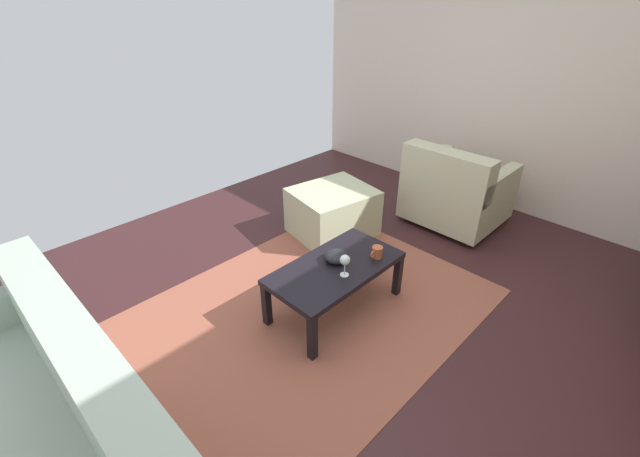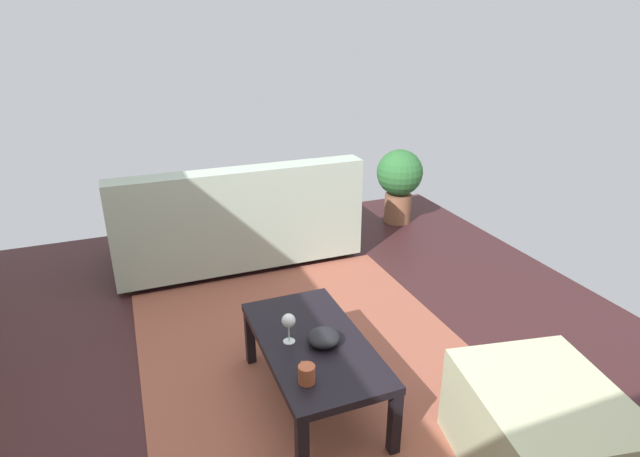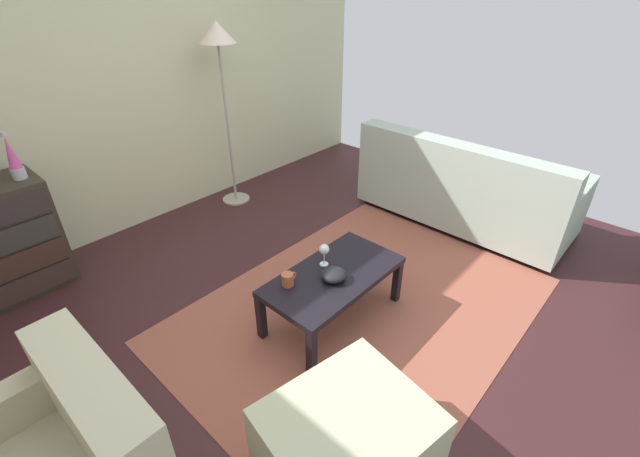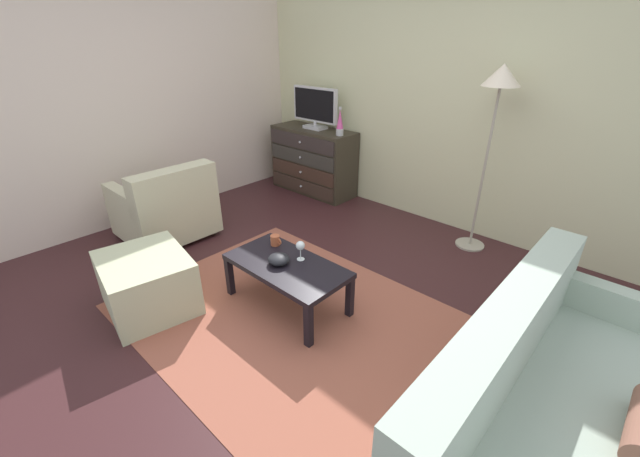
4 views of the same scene
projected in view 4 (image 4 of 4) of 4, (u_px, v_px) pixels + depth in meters
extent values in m
cube|color=#3A1D1F|center=(297.00, 301.00, 3.21)|extent=(5.50, 4.84, 0.05)
cube|color=beige|center=(445.00, 95.00, 4.02)|extent=(5.50, 0.12, 2.74)
cube|color=beige|center=(126.00, 94.00, 4.11)|extent=(0.12, 4.84, 2.74)
cube|color=#97513F|center=(296.00, 321.00, 2.94)|extent=(2.60, 1.90, 0.01)
cube|color=#342D22|center=(314.00, 161.00, 5.20)|extent=(1.16, 0.45, 0.84)
cube|color=#382922|center=(302.00, 186.00, 5.18)|extent=(1.10, 0.02, 0.18)
sphere|color=silver|center=(301.00, 186.00, 5.17)|extent=(0.03, 0.03, 0.03)
cube|color=#3B281F|center=(301.00, 172.00, 5.09)|extent=(1.10, 0.02, 0.18)
sphere|color=silver|center=(300.00, 172.00, 5.08)|extent=(0.03, 0.03, 0.03)
cube|color=#34312C|center=(301.00, 157.00, 5.01)|extent=(1.10, 0.02, 0.18)
sphere|color=silver|center=(300.00, 157.00, 5.00)|extent=(0.03, 0.03, 0.03)
cube|color=#302827|center=(301.00, 142.00, 4.92)|extent=(1.10, 0.02, 0.18)
sphere|color=silver|center=(300.00, 142.00, 4.91)|extent=(0.03, 0.03, 0.03)
cube|color=silver|center=(315.00, 127.00, 5.01)|extent=(0.28, 0.18, 0.04)
cylinder|color=silver|center=(315.00, 123.00, 4.99)|extent=(0.04, 0.04, 0.05)
cube|color=silver|center=(315.00, 104.00, 4.89)|extent=(0.70, 0.05, 0.42)
cube|color=black|center=(314.00, 105.00, 4.87)|extent=(0.65, 0.01, 0.37)
cylinder|color=#B7B7BC|center=(340.00, 132.00, 4.67)|extent=(0.09, 0.09, 0.08)
cone|color=#D84C99|center=(340.00, 119.00, 4.61)|extent=(0.08, 0.08, 0.22)
cylinder|color=#B7B7BC|center=(340.00, 108.00, 4.55)|extent=(0.04, 0.04, 0.03)
cube|color=black|center=(271.00, 256.00, 3.48)|extent=(0.05, 0.05, 0.34)
cube|color=black|center=(350.00, 297.00, 2.94)|extent=(0.05, 0.05, 0.34)
cube|color=black|center=(230.00, 276.00, 3.19)|extent=(0.05, 0.05, 0.34)
cube|color=black|center=(309.00, 326.00, 2.65)|extent=(0.05, 0.05, 0.34)
cube|color=black|center=(286.00, 266.00, 2.98)|extent=(0.95, 0.50, 0.04)
cylinder|color=silver|center=(301.00, 259.00, 3.02)|extent=(0.06, 0.06, 0.00)
cylinder|color=silver|center=(301.00, 254.00, 3.00)|extent=(0.01, 0.01, 0.09)
sphere|color=silver|center=(300.00, 245.00, 2.97)|extent=(0.07, 0.07, 0.07)
cylinder|color=#B45734|center=(275.00, 240.00, 3.21)|extent=(0.08, 0.08, 0.08)
torus|color=#B45734|center=(279.00, 242.00, 3.18)|extent=(0.05, 0.01, 0.05)
ellipsoid|color=black|center=(279.00, 259.00, 2.95)|extent=(0.16, 0.16, 0.07)
cylinder|color=#332319|center=(530.00, 339.00, 2.74)|extent=(0.05, 0.05, 0.05)
cube|color=#A6B9A7|center=(557.00, 435.00, 1.87)|extent=(0.85, 1.91, 0.35)
cube|color=#A6B9A7|center=(505.00, 338.00, 1.89)|extent=(0.20, 1.91, 0.44)
cube|color=#A6B9A7|center=(611.00, 303.00, 2.33)|extent=(0.81, 0.12, 0.20)
cylinder|color=#332319|center=(182.00, 215.00, 4.60)|extent=(0.05, 0.05, 0.05)
cylinder|color=#332319|center=(124.00, 235.00, 4.15)|extent=(0.05, 0.05, 0.05)
cylinder|color=#332319|center=(213.00, 232.00, 4.21)|extent=(0.05, 0.05, 0.05)
cylinder|color=#332319|center=(153.00, 256.00, 3.77)|extent=(0.05, 0.05, 0.05)
cube|color=beige|center=(166.00, 216.00, 4.09)|extent=(0.80, 0.84, 0.35)
cube|color=beige|center=(174.00, 190.00, 3.74)|extent=(0.20, 0.84, 0.40)
cube|color=beige|center=(192.00, 183.00, 4.20)|extent=(0.76, 0.12, 0.20)
cube|color=beige|center=(125.00, 202.00, 3.73)|extent=(0.76, 0.12, 0.20)
cylinder|color=#766F5B|center=(154.00, 186.00, 4.16)|extent=(0.16, 0.40, 0.16)
cube|color=#BABF97|center=(148.00, 283.00, 3.01)|extent=(0.80, 0.72, 0.44)
cylinder|color=#A59E8C|center=(470.00, 244.00, 3.99)|extent=(0.28, 0.28, 0.02)
cylinder|color=#A59E8C|center=(484.00, 172.00, 3.65)|extent=(0.02, 0.02, 1.52)
cone|color=beige|center=(503.00, 75.00, 3.27)|extent=(0.32, 0.32, 0.18)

